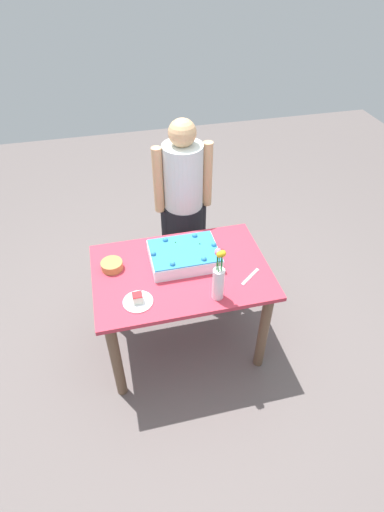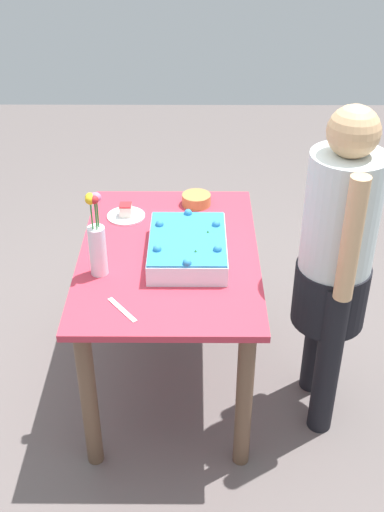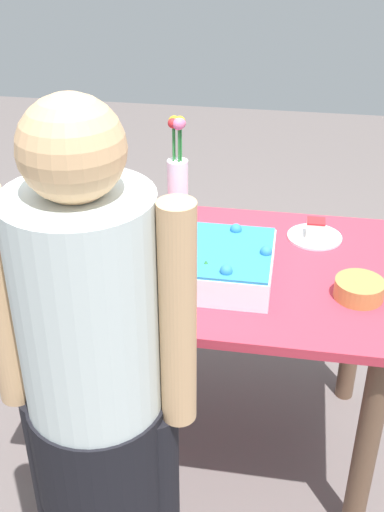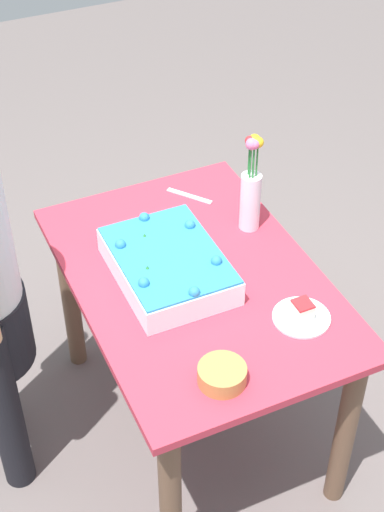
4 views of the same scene
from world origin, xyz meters
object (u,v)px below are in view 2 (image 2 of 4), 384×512
(sheet_cake, at_px, (188,247))
(person_standing, at_px, (336,255))
(flower_vase, at_px, (97,241))
(cake_knife, at_px, (122,310))
(serving_plate_with_slice, at_px, (126,213))
(fruit_bowl, at_px, (196,200))

(sheet_cake, bearing_deg, person_standing, -101.98)
(flower_vase, bearing_deg, cake_knife, -155.06)
(serving_plate_with_slice, height_order, flower_vase, flower_vase)
(serving_plate_with_slice, distance_m, fruit_bowl, 0.36)
(sheet_cake, relative_size, person_standing, 0.30)
(serving_plate_with_slice, xyz_separation_m, cake_knife, (-0.73, -0.05, -0.02))
(person_standing, bearing_deg, cake_knife, 16.35)
(sheet_cake, distance_m, person_standing, 0.62)
(sheet_cake, xyz_separation_m, cake_knife, (-0.38, 0.25, -0.05))
(cake_knife, xyz_separation_m, fruit_bowl, (0.86, -0.29, 0.03))
(sheet_cake, height_order, cake_knife, sheet_cake)
(person_standing, bearing_deg, fruit_bowl, -46.75)
(sheet_cake, distance_m, serving_plate_with_slice, 0.46)
(flower_vase, bearing_deg, fruit_bowl, -33.78)
(serving_plate_with_slice, relative_size, flower_vase, 0.49)
(cake_knife, distance_m, person_standing, 0.90)
(serving_plate_with_slice, xyz_separation_m, person_standing, (-0.48, -0.91, 0.07))
(cake_knife, height_order, person_standing, person_standing)
(fruit_bowl, bearing_deg, person_standing, -136.75)
(serving_plate_with_slice, xyz_separation_m, flower_vase, (-0.48, 0.07, 0.14))
(sheet_cake, relative_size, cake_knife, 2.45)
(sheet_cake, xyz_separation_m, serving_plate_with_slice, (0.35, 0.30, -0.03))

